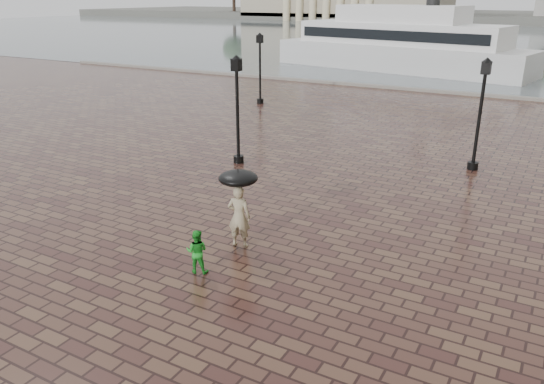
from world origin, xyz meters
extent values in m
plane|color=#331A17|center=(0.00, 0.00, 0.00)|extent=(300.00, 300.00, 0.00)
plane|color=#434E52|center=(0.00, 92.00, 0.00)|extent=(240.00, 240.00, 0.00)
cube|color=slate|center=(0.00, 32.00, 0.00)|extent=(80.00, 0.60, 0.30)
cylinder|color=#2D2119|center=(-90.00, 138.00, 4.00)|extent=(1.00, 1.00, 8.00)
cylinder|color=#2D2119|center=(-60.00, 138.00, 4.00)|extent=(1.00, 1.00, 8.00)
cylinder|color=#2D2119|center=(-30.00, 138.00, 4.00)|extent=(1.00, 1.00, 8.00)
cylinder|color=black|center=(-6.00, 10.00, 0.15)|extent=(0.44, 0.44, 0.30)
cylinder|color=black|center=(-6.00, 10.00, 2.00)|extent=(0.14, 0.14, 4.00)
cube|color=black|center=(-6.00, 10.00, 4.15)|extent=(0.35, 0.35, 0.50)
sphere|color=beige|center=(-6.00, 10.00, 4.15)|extent=(0.28, 0.28, 0.28)
cylinder|color=black|center=(3.00, 14.00, 0.15)|extent=(0.44, 0.44, 0.30)
cylinder|color=black|center=(3.00, 14.00, 2.00)|extent=(0.14, 0.14, 4.00)
cube|color=black|center=(3.00, 14.00, 4.15)|extent=(0.35, 0.35, 0.50)
sphere|color=beige|center=(3.00, 14.00, 4.15)|extent=(0.28, 0.28, 0.28)
cylinder|color=black|center=(-12.00, 22.00, 0.15)|extent=(0.44, 0.44, 0.30)
cylinder|color=black|center=(-12.00, 22.00, 2.00)|extent=(0.14, 0.14, 4.00)
cube|color=black|center=(-12.00, 22.00, 4.15)|extent=(0.35, 0.35, 0.50)
sphere|color=beige|center=(-12.00, 22.00, 4.15)|extent=(0.28, 0.28, 0.28)
imported|color=tan|center=(-1.56, 3.16, 0.92)|extent=(0.75, 0.58, 1.83)
imported|color=#1B9725|center=(-1.69, 1.33, 0.59)|extent=(0.70, 0.62, 1.18)
cube|color=silver|center=(-8.99, 43.03, 1.18)|extent=(25.35, 10.48, 2.37)
cube|color=silver|center=(-8.99, 43.03, 3.36)|extent=(20.36, 8.77, 1.97)
cube|color=silver|center=(-8.99, 43.03, 5.13)|extent=(12.49, 6.70, 1.58)
cube|color=black|center=(-9.48, 40.46, 3.36)|extent=(18.43, 3.64, 0.89)
cube|color=black|center=(-8.49, 45.60, 3.36)|extent=(18.43, 3.64, 0.89)
cylinder|color=black|center=(-1.56, 3.16, 1.56)|extent=(0.02, 0.02, 0.95)
ellipsoid|color=black|center=(-1.56, 3.16, 2.07)|extent=(1.10, 1.10, 0.39)
camera|label=1|loc=(6.03, -8.42, 6.82)|focal=35.00mm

